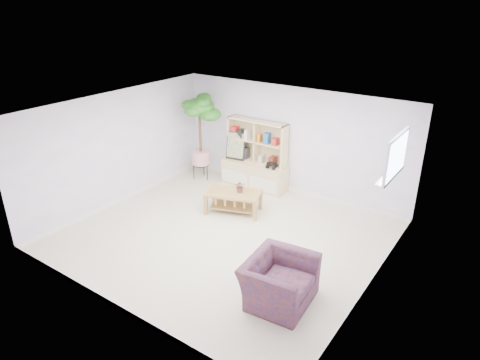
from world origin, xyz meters
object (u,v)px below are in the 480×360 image
Objects in this scene: storage_unit at (255,155)px; armchair at (279,278)px; floor_tree at (200,138)px; coffee_table at (234,202)px.

armchair is at bearing -51.94° from storage_unit.
floor_tree is (-1.32, -0.34, 0.25)m from storage_unit.
storage_unit is 4.12m from armchair.
storage_unit reaches higher than armchair.
coffee_table is at bearing -75.24° from storage_unit.
storage_unit is 0.76× the size of floor_tree.
storage_unit reaches higher than coffee_table.
floor_tree is 4.86m from armchair.
coffee_table is 2.10m from floor_tree.
coffee_table is (0.35, -1.32, -0.56)m from storage_unit.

